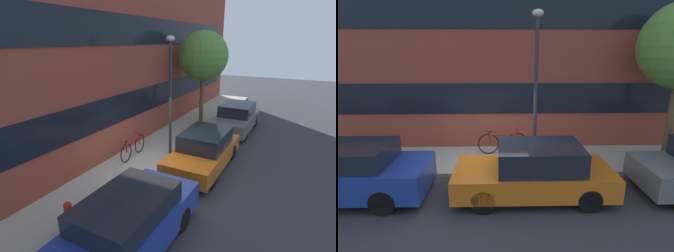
{
  "view_description": "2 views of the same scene",
  "coord_description": "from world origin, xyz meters",
  "views": [
    {
      "loc": [
        -7.33,
        -4.05,
        4.54
      ],
      "look_at": [
        1.14,
        0.45,
        1.37
      ],
      "focal_mm": 28.0,
      "sensor_mm": 36.0,
      "label": 1
    },
    {
      "loc": [
        0.3,
        -7.08,
        3.52
      ],
      "look_at": [
        0.48,
        0.21,
        1.51
      ],
      "focal_mm": 28.0,
      "sensor_mm": 36.0,
      "label": 2
    }
  ],
  "objects": [
    {
      "name": "ground_plane",
      "position": [
        0.0,
        0.0,
        0.0
      ],
      "size": [
        56.0,
        56.0,
        0.0
      ],
      "primitive_type": "plane",
      "color": "#333338"
    },
    {
      "name": "sidewalk_strip",
      "position": [
        0.0,
        1.18,
        0.06
      ],
      "size": [
        28.0,
        2.35,
        0.12
      ],
      "color": "#A8A399",
      "rests_on": "ground_plane"
    },
    {
      "name": "rowhouse_facade",
      "position": [
        0.0,
        2.79,
        4.47
      ],
      "size": [
        28.0,
        1.02,
        8.92
      ],
      "color": "brown",
      "rests_on": "ground_plane"
    },
    {
      "name": "parked_car_blue",
      "position": [
        -3.67,
        -1.05,
        0.7
      ],
      "size": [
        4.42,
        1.69,
        1.4
      ],
      "rotation": [
        0.0,
        0.0,
        3.14
      ],
      "color": "#1E3899",
      "rests_on": "ground_plane"
    },
    {
      "name": "parked_car_orange",
      "position": [
        1.17,
        -1.05,
        0.67
      ],
      "size": [
        3.93,
        1.69,
        1.37
      ],
      "rotation": [
        0.0,
        0.0,
        3.14
      ],
      "color": "#D16619",
      "rests_on": "ground_plane"
    },
    {
      "name": "fire_hydrant",
      "position": [
        -3.74,
        0.58,
        0.5
      ],
      "size": [
        0.5,
        0.28,
        0.75
      ],
      "color": "red",
      "rests_on": "sidewalk_strip"
    },
    {
      "name": "bicycle",
      "position": [
        0.41,
        1.61,
        0.54
      ],
      "size": [
        1.75,
        0.44,
        0.84
      ],
      "rotation": [
        0.0,
        0.0,
        0.07
      ],
      "color": "black",
      "rests_on": "sidewalk_strip"
    },
    {
      "name": "lamp_post",
      "position": [
        1.34,
        0.46,
        2.94
      ],
      "size": [
        0.32,
        0.32,
        4.56
      ],
      "color": "#2D2D30",
      "rests_on": "sidewalk_strip"
    }
  ]
}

